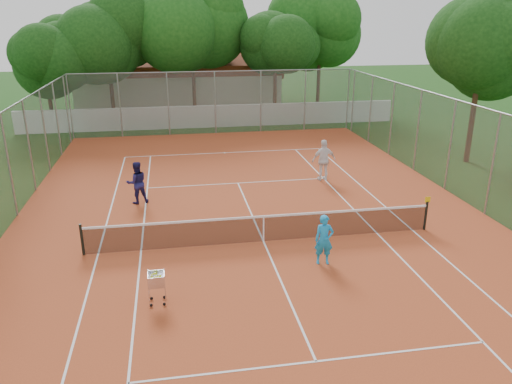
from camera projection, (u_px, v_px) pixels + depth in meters
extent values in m
plane|color=#15390F|center=(263.00, 242.00, 17.14)|extent=(120.00, 120.00, 0.00)
cube|color=#AD4621|center=(263.00, 242.00, 17.13)|extent=(18.00, 34.00, 0.02)
cube|color=white|center=(263.00, 241.00, 17.13)|extent=(10.98, 23.78, 0.01)
cube|color=black|center=(264.00, 228.00, 16.97)|extent=(11.88, 0.10, 0.98)
cube|color=slate|center=(264.00, 187.00, 16.47)|extent=(18.00, 34.00, 4.00)
cube|color=white|center=(213.00, 116.00, 34.53)|extent=(26.00, 0.30, 1.50)
cube|color=beige|center=(179.00, 79.00, 43.00)|extent=(16.40, 9.00, 4.40)
cube|color=#0E350D|center=(207.00, 50.00, 35.89)|extent=(29.00, 19.00, 10.00)
imported|color=#1992D7|center=(324.00, 240.00, 15.38)|extent=(0.63, 0.46, 1.60)
imported|color=navy|center=(137.00, 183.00, 20.38)|extent=(1.00, 0.87, 1.76)
imported|color=white|center=(324.00, 160.00, 23.21)|extent=(1.16, 0.54, 1.94)
cube|color=silver|center=(157.00, 287.00, 13.31)|extent=(0.57, 0.57, 0.97)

